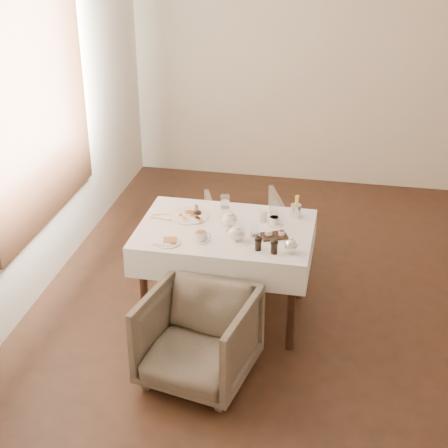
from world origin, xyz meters
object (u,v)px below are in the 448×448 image
breakfast_plate (190,215)px  teapot_centre (230,218)px  armchair_near (198,338)px  table (225,242)px  armchair_far (245,230)px

breakfast_plate → teapot_centre: size_ratio=1.93×
armchair_near → breakfast_plate: bearing=118.4°
table → breakfast_plate: (-0.30, 0.14, 0.13)m
armchair_near → armchair_far: (0.04, 1.63, -0.03)m
armchair_far → breakfast_plate: (-0.31, -0.73, 0.47)m
armchair_near → armchair_far: size_ratio=1.09×
armchair_far → teapot_centre: 0.97m
table → armchair_far: size_ratio=1.97×
table → breakfast_plate: breakfast_plate is taller
breakfast_plate → teapot_centre: bearing=-2.4°
armchair_near → table: bearing=99.4°
table → teapot_centre: (0.02, 0.04, 0.18)m
armchair_near → breakfast_plate: breakfast_plate is taller
table → armchair_near: bearing=-92.4°
armchair_near → armchair_far: armchair_near is taller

